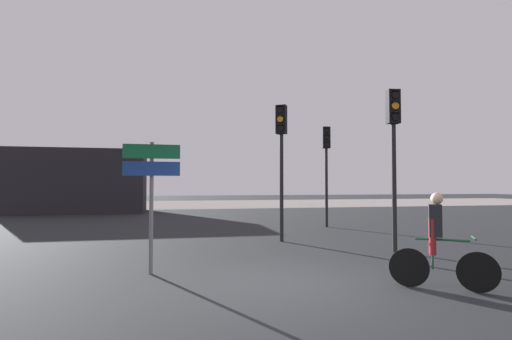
# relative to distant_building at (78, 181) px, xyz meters

# --- Properties ---
(ground_plane) EXTENTS (120.00, 120.00, 0.00)m
(ground_plane) POSITION_rel_distant_building_xyz_m (7.70, -20.31, -1.98)
(ground_plane) COLOR black
(water_strip) EXTENTS (80.00, 16.00, 0.01)m
(water_strip) POSITION_rel_distant_building_xyz_m (7.70, 10.00, -1.97)
(water_strip) COLOR #9E937F
(water_strip) RESTS_ON ground
(distant_building) EXTENTS (8.23, 4.00, 3.95)m
(distant_building) POSITION_rel_distant_building_xyz_m (0.00, 0.00, 0.00)
(distant_building) COLOR black
(distant_building) RESTS_ON ground
(traffic_light_center) EXTENTS (0.40, 0.42, 4.25)m
(traffic_light_center) POSITION_rel_distant_building_xyz_m (9.05, -15.11, 0.98)
(traffic_light_center) COLOR black
(traffic_light_center) RESTS_ON ground
(traffic_light_far_right) EXTENTS (0.36, 0.37, 4.19)m
(traffic_light_far_right) POSITION_rel_distant_building_xyz_m (12.07, -11.43, 0.95)
(traffic_light_far_right) COLOR black
(traffic_light_far_right) RESTS_ON ground
(traffic_light_near_right) EXTENTS (0.35, 0.36, 4.27)m
(traffic_light_near_right) POSITION_rel_distant_building_xyz_m (11.40, -17.62, 1.00)
(traffic_light_near_right) COLOR black
(traffic_light_near_right) RESTS_ON ground
(direction_sign_post) EXTENTS (1.10, 0.12, 2.60)m
(direction_sign_post) POSITION_rel_distant_building_xyz_m (5.29, -18.94, -0.18)
(direction_sign_post) COLOR slate
(direction_sign_post) RESTS_ON ground
(cyclist) EXTENTS (1.45, 0.98, 1.62)m
(cyclist) POSITION_rel_distant_building_xyz_m (10.05, -21.13, -1.16)
(cyclist) COLOR black
(cyclist) RESTS_ON ground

